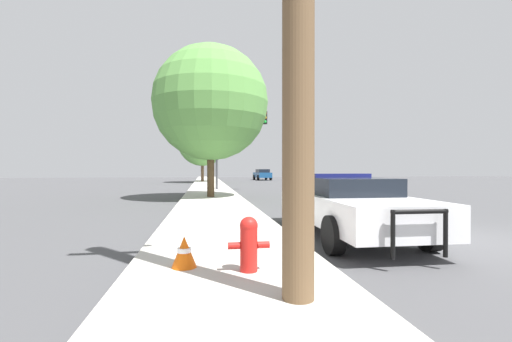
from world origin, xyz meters
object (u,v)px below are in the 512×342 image
tree_sidewalk_near (211,103)px  tree_sidewalk_far (202,141)px  traffic_cone (184,252)px  police_car (346,203)px  fire_hydrant (249,242)px  traffic_light (236,133)px  car_background_distant (262,174)px

tree_sidewalk_near → tree_sidewalk_far: bearing=91.5°
traffic_cone → police_car: bearing=35.6°
fire_hydrant → traffic_light: traffic_light is taller
fire_hydrant → tree_sidewalk_far: (-0.87, 33.69, 4.04)m
police_car → fire_hydrant: bearing=47.9°
fire_hydrant → traffic_light: 19.59m
traffic_light → tree_sidewalk_far: size_ratio=0.79×
police_car → tree_sidewalk_far: 31.25m
police_car → tree_sidewalk_far: tree_sidewalk_far is taller
police_car → traffic_light: traffic_light is taller
fire_hydrant → traffic_cone: fire_hydrant is taller
tree_sidewalk_far → traffic_cone: size_ratio=15.86×
police_car → car_background_distant: (4.45, 38.12, 0.04)m
car_background_distant → tree_sidewalk_far: bearing=-141.1°
car_background_distant → fire_hydrant: bearing=-103.4°
tree_sidewalk_far → traffic_cone: bearing=-90.1°
tree_sidewalk_near → tree_sidewalk_far: size_ratio=1.07×
car_background_distant → tree_sidewalk_near: tree_sidewalk_near is taller
tree_sidewalk_far → car_background_distant: bearing=42.5°
fire_hydrant → tree_sidewalk_far: bearing=91.5°
police_car → fire_hydrant: (-2.66, -2.88, -0.21)m
traffic_light → traffic_cone: bearing=-97.5°
car_background_distant → traffic_cone: car_background_distant is taller
traffic_light → car_background_distant: 22.72m
traffic_light → tree_sidewalk_far: 14.70m
fire_hydrant → tree_sidewalk_far: 33.94m
car_background_distant → traffic_cone: (-8.01, -40.67, -0.43)m
tree_sidewalk_near → traffic_light: bearing=73.8°
car_background_distant → tree_sidewalk_near: size_ratio=0.56×
police_car → fire_hydrant: police_car is taller
traffic_cone → tree_sidewalk_near: bearing=87.3°
fire_hydrant → car_background_distant: (7.11, 41.00, 0.25)m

